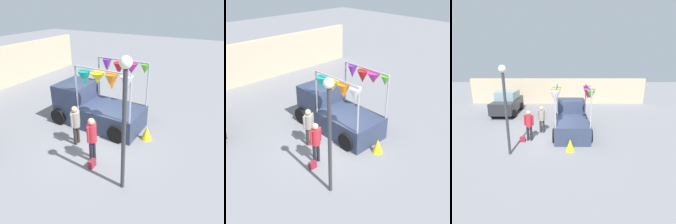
{
  "view_description": "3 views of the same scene",
  "coord_description": "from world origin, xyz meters",
  "views": [
    {
      "loc": [
        -6.38,
        -4.39,
        5.17
      ],
      "look_at": [
        0.57,
        -0.5,
        1.12
      ],
      "focal_mm": 35.0,
      "sensor_mm": 36.0,
      "label": 1
    },
    {
      "loc": [
        -6.57,
        -7.63,
        6.82
      ],
      "look_at": [
        0.21,
        -0.41,
        1.56
      ],
      "focal_mm": 45.0,
      "sensor_mm": 36.0,
      "label": 2
    },
    {
      "loc": [
        0.75,
        -9.61,
        4.14
      ],
      "look_at": [
        0.7,
        -0.54,
        1.59
      ],
      "focal_mm": 28.0,
      "sensor_mm": 36.0,
      "label": 3
    }
  ],
  "objects": [
    {
      "name": "person_vendor",
      "position": [
        -0.65,
        0.45,
        0.99
      ],
      "size": [
        0.53,
        0.34,
        1.65
      ],
      "color": "#2D2823",
      "rests_on": "ground"
    },
    {
      "name": "vendor_truck",
      "position": [
        1.15,
        0.78,
        0.92
      ],
      "size": [
        2.54,
        4.09,
        2.94
      ],
      "color": "#2D3851",
      "rests_on": "ground"
    },
    {
      "name": "ground_plane",
      "position": [
        0.0,
        0.0,
        0.0
      ],
      "size": [
        60.0,
        60.0,
        0.0
      ],
      "primitive_type": "plane",
      "color": "slate"
    },
    {
      "name": "street_lamp",
      "position": [
        -1.84,
        -2.22,
        2.64
      ],
      "size": [
        0.32,
        0.32,
        4.07
      ],
      "color": "#333338",
      "rests_on": "ground"
    },
    {
      "name": "handbag",
      "position": [
        -1.55,
        -0.89,
        0.14
      ],
      "size": [
        0.28,
        0.16,
        0.28
      ],
      "primitive_type": "cube",
      "color": "maroon",
      "rests_on": "ground"
    },
    {
      "name": "folded_kite_bundle_sunflower",
      "position": [
        1.01,
        -1.9,
        0.3
      ],
      "size": [
        0.54,
        0.54,
        0.6
      ],
      "primitive_type": "cone",
      "rotation": [
        0.0,
        0.0,
        0.28
      ],
      "color": "yellow",
      "rests_on": "ground"
    },
    {
      "name": "person_customer",
      "position": [
        -1.2,
        -0.69,
        1.03
      ],
      "size": [
        0.53,
        0.34,
        1.71
      ],
      "color": "black",
      "rests_on": "ground"
    }
  ]
}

